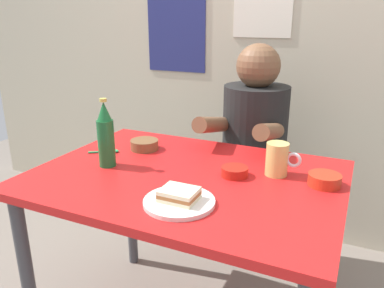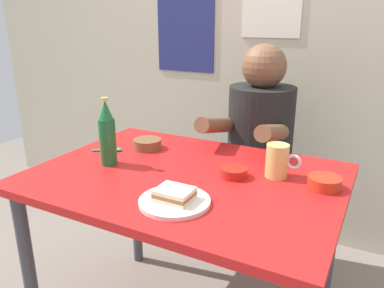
{
  "view_description": "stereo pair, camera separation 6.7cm",
  "coord_description": "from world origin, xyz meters",
  "views": [
    {
      "loc": [
        0.55,
        -1.14,
        1.28
      ],
      "look_at": [
        0.0,
        0.05,
        0.84
      ],
      "focal_mm": 35.29,
      "sensor_mm": 36.0,
      "label": 1
    },
    {
      "loc": [
        0.61,
        -1.11,
        1.28
      ],
      "look_at": [
        0.0,
        0.05,
        0.84
      ],
      "focal_mm": 35.29,
      "sensor_mm": 36.0,
      "label": 2
    }
  ],
  "objects": [
    {
      "name": "dining_table",
      "position": [
        0.0,
        0.0,
        0.65
      ],
      "size": [
        1.1,
        0.8,
        0.74
      ],
      "color": "red",
      "rests_on": "ground"
    },
    {
      "name": "beer_mug",
      "position": [
        0.3,
        0.13,
        0.8
      ],
      "size": [
        0.13,
        0.08,
        0.12
      ],
      "color": "#D1BC66",
      "rests_on": "dining_table"
    },
    {
      "name": "plate_orange",
      "position": [
        0.08,
        -0.22,
        0.75
      ],
      "size": [
        0.22,
        0.22,
        0.01
      ],
      "primitive_type": "cylinder",
      "color": "silver",
      "rests_on": "dining_table"
    },
    {
      "name": "stool",
      "position": [
        0.08,
        0.63,
        0.35
      ],
      "size": [
        0.34,
        0.34,
        0.45
      ],
      "color": "#4C4C51",
      "rests_on": "ground"
    },
    {
      "name": "sandwich",
      "position": [
        0.08,
        -0.22,
        0.77
      ],
      "size": [
        0.11,
        0.09,
        0.04
      ],
      "color": "beige",
      "rests_on": "plate_orange"
    },
    {
      "name": "person_seated",
      "position": [
        0.08,
        0.62,
        0.77
      ],
      "size": [
        0.33,
        0.56,
        0.72
      ],
      "color": "black",
      "rests_on": "stool"
    },
    {
      "name": "spoon",
      "position": [
        -0.4,
        0.07,
        0.75
      ],
      "size": [
        0.11,
        0.07,
        0.01
      ],
      "color": "#26A559",
      "rests_on": "dining_table"
    },
    {
      "name": "condiment_bowl_brown",
      "position": [
        -0.28,
        0.17,
        0.76
      ],
      "size": [
        0.12,
        0.12,
        0.04
      ],
      "color": "brown",
      "rests_on": "dining_table"
    },
    {
      "name": "beer_bottle",
      "position": [
        -0.31,
        -0.05,
        0.86
      ],
      "size": [
        0.06,
        0.06,
        0.26
      ],
      "color": "#19602D",
      "rests_on": "dining_table"
    },
    {
      "name": "sambal_bowl_red",
      "position": [
        0.17,
        0.06,
        0.76
      ],
      "size": [
        0.1,
        0.1,
        0.03
      ],
      "color": "#B21E14",
      "rests_on": "dining_table"
    },
    {
      "name": "sauce_bowl_chili",
      "position": [
        0.47,
        0.11,
        0.76
      ],
      "size": [
        0.11,
        0.11,
        0.04
      ],
      "color": "red",
      "rests_on": "dining_table"
    },
    {
      "name": "wall_back",
      "position": [
        -0.0,
        1.05,
        1.3
      ],
      "size": [
        4.4,
        0.09,
        2.6
      ],
      "color": "#BCB299",
      "rests_on": "ground"
    }
  ]
}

